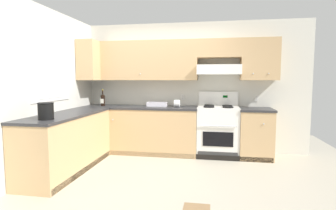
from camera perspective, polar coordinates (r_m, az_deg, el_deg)
ground_plane at (r=4.19m, az=-4.89°, el=-14.63°), size 7.04×7.04×0.00m
floor_accent_tile at (r=3.20m, az=6.06°, el=-21.17°), size 0.30×0.30×0.01m
wall_back at (r=5.36m, az=3.28°, el=5.91°), size 4.68×0.57×2.55m
wall_left at (r=4.79m, az=-23.07°, el=3.91°), size 0.47×4.00×2.55m
counter_back_run at (r=5.23m, az=-1.07°, el=-5.40°), size 3.60×0.65×0.91m
counter_left_run at (r=4.52m, az=-20.51°, el=-7.47°), size 0.63×1.91×0.91m
stove at (r=5.14m, az=10.53°, el=-5.37°), size 0.76×0.62×1.20m
wine_bottle at (r=5.51m, az=-13.68°, el=1.16°), size 0.08×0.08×0.33m
bowl at (r=5.29m, az=-2.29°, el=0.06°), size 0.39×0.21×0.08m
bucket at (r=3.87m, az=-24.51°, el=-1.09°), size 0.21×0.21×0.23m
paper_towel_roll at (r=5.13m, az=1.92°, el=0.34°), size 0.11×0.14×0.14m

